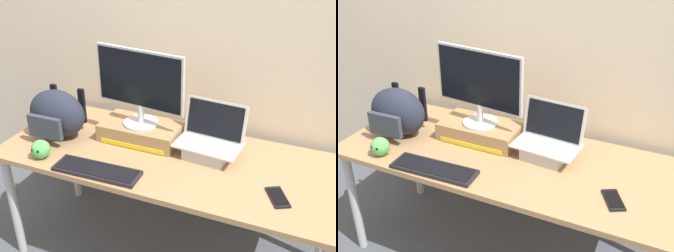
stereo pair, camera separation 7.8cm
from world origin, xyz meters
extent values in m
cube|color=beige|center=(0.00, 0.47, 1.30)|extent=(7.00, 0.10, 2.60)
cube|color=#A87F56|center=(0.00, 0.00, 0.70)|extent=(1.82, 0.74, 0.03)
cylinder|color=#B2B2B7|center=(-0.85, -0.31, 0.34)|extent=(0.05, 0.05, 0.69)
cylinder|color=#B2B2B7|center=(-0.85, 0.31, 0.34)|extent=(0.05, 0.05, 0.69)
cylinder|color=#B2B2B7|center=(0.85, 0.31, 0.34)|extent=(0.05, 0.05, 0.69)
cube|color=#9E7A51|center=(-0.21, 0.11, 0.77)|extent=(0.45, 0.25, 0.10)
cube|color=yellow|center=(-0.21, -0.02, 0.74)|extent=(0.38, 0.00, 0.02)
cylinder|color=silver|center=(-0.21, 0.11, 0.82)|extent=(0.20, 0.20, 0.01)
cylinder|color=silver|center=(-0.21, 0.11, 0.88)|extent=(0.04, 0.04, 0.10)
cube|color=silver|center=(-0.21, 0.11, 1.09)|extent=(0.53, 0.08, 0.33)
cube|color=black|center=(-0.21, 0.10, 1.09)|extent=(0.51, 0.06, 0.30)
cube|color=#ADADB2|center=(0.20, 0.08, 0.75)|extent=(0.24, 0.22, 0.07)
cube|color=silver|center=(0.20, 0.08, 0.79)|extent=(0.36, 0.24, 0.01)
cube|color=#B7B7BC|center=(0.20, 0.09, 0.80)|extent=(0.31, 0.14, 0.00)
cube|color=silver|center=(0.21, 0.16, 0.90)|extent=(0.34, 0.08, 0.21)
cube|color=black|center=(0.20, 0.16, 0.90)|extent=(0.31, 0.07, 0.18)
cube|color=black|center=(-0.27, -0.28, 0.73)|extent=(0.45, 0.15, 0.02)
cube|color=black|center=(-0.27, -0.28, 0.74)|extent=(0.43, 0.13, 0.00)
ellipsoid|color=#232838|center=(-0.67, -0.04, 0.86)|extent=(0.34, 0.22, 0.28)
cube|color=#333847|center=(-0.66, -0.16, 0.83)|extent=(0.20, 0.03, 0.13)
cube|color=black|center=(-0.76, 0.08, 0.87)|extent=(0.04, 0.02, 0.21)
cube|color=black|center=(-0.58, 0.08, 0.87)|extent=(0.04, 0.02, 0.21)
cylinder|color=#2D4C93|center=(-0.77, 0.21, 0.77)|extent=(0.08, 0.08, 0.10)
torus|color=#2D4C93|center=(-0.71, 0.21, 0.77)|extent=(0.06, 0.01, 0.06)
cube|color=black|center=(0.61, -0.14, 0.72)|extent=(0.14, 0.17, 0.01)
cube|color=black|center=(0.61, -0.14, 0.73)|extent=(0.12, 0.14, 0.00)
sphere|color=#56B256|center=(-0.61, -0.27, 0.77)|extent=(0.10, 0.10, 0.10)
sphere|color=black|center=(-0.63, -0.32, 0.78)|extent=(0.01, 0.01, 0.01)
sphere|color=black|center=(-0.59, -0.32, 0.78)|extent=(0.01, 0.01, 0.01)
camera|label=1|loc=(0.74, -1.76, 1.91)|focal=44.73mm
camera|label=2|loc=(0.81, -1.73, 1.91)|focal=44.73mm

